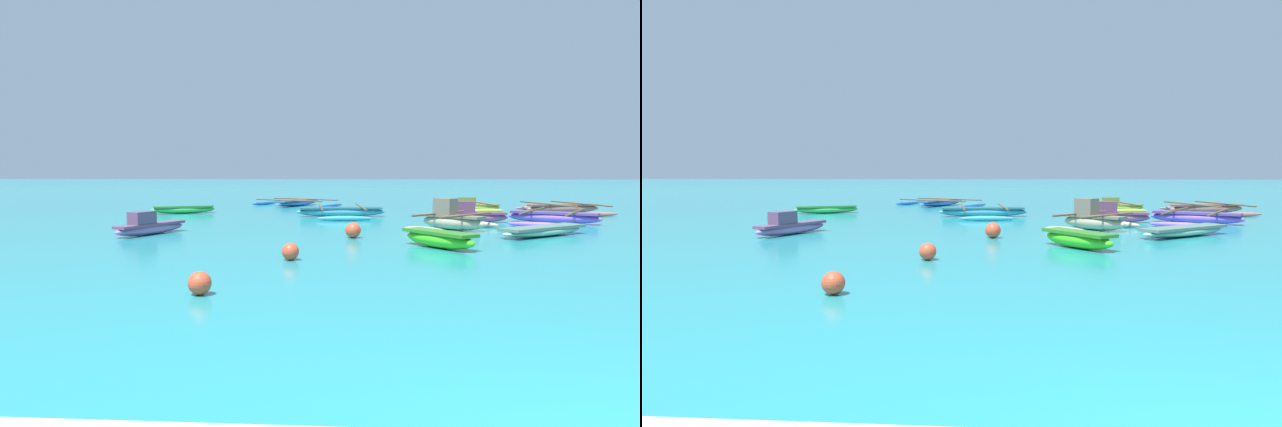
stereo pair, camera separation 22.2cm
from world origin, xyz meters
TOP-DOWN VIEW (x-y plane):
  - moored_boat_0 at (3.06, 24.76)m, footprint 2.66×3.47m
  - moored_boat_1 at (6.80, 23.40)m, footprint 3.65×4.83m
  - moored_boat_2 at (-3.15, 20.74)m, footprint 3.75×4.51m
  - moored_boat_3 at (-0.42, 11.37)m, footprint 1.85×2.22m
  - moored_boat_4 at (4.68, 18.28)m, footprint 4.05×4.81m
  - moored_boat_5 at (1.74, 18.41)m, footprint 2.64×0.65m
  - moored_boat_6 at (2.99, 14.14)m, footprint 3.25×2.75m
  - moored_boat_7 at (0.59, 15.78)m, footprint 3.33×3.43m
  - moored_boat_8 at (-5.75, 27.82)m, footprint 5.10×4.30m
  - moored_boat_9 at (-8.70, 13.76)m, footprint 1.57×2.75m
  - moored_boat_10 at (-10.25, 22.12)m, footprint 2.85×1.76m
  - mooring_buoy_0 at (-4.89, 5.67)m, footprint 0.37×0.37m
  - mooring_buoy_1 at (-3.89, 9.17)m, footprint 0.38×0.38m
  - mooring_buoy_2 at (-2.58, 13.29)m, footprint 0.45×0.45m

SIDE VIEW (x-z plane):
  - moored_boat_6 at x=2.99m, z-range 0.02..0.31m
  - moored_boat_8 at x=-5.75m, z-range -0.01..0.36m
  - mooring_buoy_0 at x=-4.89m, z-range 0.00..0.37m
  - mooring_buoy_1 at x=-3.89m, z-range 0.00..0.38m
  - moored_boat_10 at x=-10.25m, z-range 0.02..0.37m
  - moored_boat_0 at x=3.06m, z-range -0.11..0.53m
  - moored_boat_1 at x=6.80m, z-range -0.02..0.44m
  - moored_boat_2 at x=-3.15m, z-range -0.01..0.44m
  - moored_boat_4 at x=4.68m, z-range -0.02..0.46m
  - mooring_buoy_2 at x=-2.58m, z-range 0.00..0.45m
  - moored_boat_3 at x=-0.42m, z-range 0.02..0.45m
  - moored_boat_9 at x=-8.70m, z-range -0.10..0.61m
  - moored_boat_5 at x=1.74m, z-range -0.12..0.67m
  - moored_boat_7 at x=0.59m, z-range -0.18..0.84m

